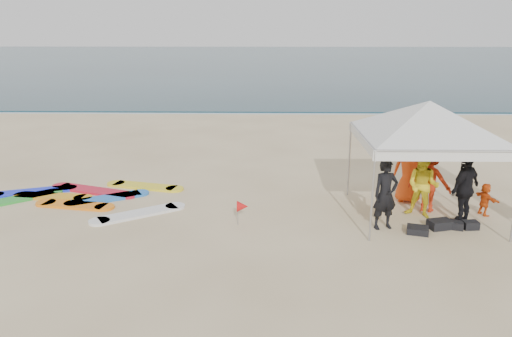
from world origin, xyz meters
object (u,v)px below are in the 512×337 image
object	(u,v)px
person_black_a	(385,194)
canopy_tent	(430,101)
person_orange_a	(430,180)
person_black_b	(465,188)
person_orange_b	(409,170)
person_yellow	(423,186)
person_seated	(485,199)
surfboard_spread	(84,197)
marker_pennant	(242,206)

from	to	relation	value
person_black_a	canopy_tent	size ratio (longest dim) A/B	0.38
person_orange_a	canopy_tent	bearing A→B (deg)	81.22
person_black_b	person_orange_b	size ratio (longest dim) A/B	1.01
person_yellow	person_seated	bearing A→B (deg)	35.75
person_seated	surfboard_spread	distance (m)	11.11
person_yellow	person_seated	world-z (taller)	person_yellow
person_black_b	person_black_a	bearing A→B (deg)	-29.54
person_black_a	person_black_b	world-z (taller)	person_black_b
person_black_b	marker_pennant	xyz separation A→B (m)	(-5.53, -0.21, -0.44)
person_orange_b	marker_pennant	bearing A→B (deg)	36.23
person_orange_b	surfboard_spread	world-z (taller)	person_orange_b
person_black_b	person_orange_b	world-z (taller)	person_black_b
person_black_a	person_yellow	size ratio (longest dim) A/B	1.03
person_orange_a	person_yellow	bearing A→B (deg)	85.66
person_black_b	person_seated	xyz separation A→B (m)	(0.81, 0.61, -0.50)
person_black_a	person_yellow	xyz separation A→B (m)	(1.15, 0.79, -0.03)
canopy_tent	surfboard_spread	world-z (taller)	canopy_tent
person_black_b	person_orange_b	xyz separation A→B (m)	(-0.92, 1.63, -0.01)
person_black_a	person_orange_b	distance (m)	2.26
person_orange_b	marker_pennant	world-z (taller)	person_orange_b
person_seated	marker_pennant	world-z (taller)	person_seated
person_black_b	person_orange_b	distance (m)	1.87
person_black_a	person_orange_a	size ratio (longest dim) A/B	1.00
person_black_b	marker_pennant	distance (m)	5.55
person_black_a	surfboard_spread	distance (m)	8.49
person_black_b	person_orange_a	bearing A→B (deg)	-96.75
person_orange_a	person_seated	xyz separation A→B (m)	(1.38, -0.31, -0.44)
person_black_a	person_seated	world-z (taller)	person_black_a
person_black_a	person_yellow	world-z (taller)	person_black_a
marker_pennant	person_orange_a	bearing A→B (deg)	12.84
person_black_a	canopy_tent	xyz separation A→B (m)	(1.14, 0.84, 2.15)
person_yellow	person_black_b	world-z (taller)	person_black_b
person_black_a	person_orange_b	xyz separation A→B (m)	(1.12, 1.96, 0.04)
person_orange_a	person_black_b	distance (m)	1.08
person_orange_a	marker_pennant	world-z (taller)	person_orange_a
person_orange_a	canopy_tent	size ratio (longest dim) A/B	0.38
person_black_a	canopy_tent	distance (m)	2.58
person_orange_a	person_seated	world-z (taller)	person_orange_a
person_orange_a	person_seated	bearing A→B (deg)	-161.94
person_yellow	canopy_tent	distance (m)	2.18
person_black_b	canopy_tent	size ratio (longest dim) A/B	0.40
marker_pennant	surfboard_spread	bearing A→B (deg)	157.84
marker_pennant	surfboard_spread	world-z (taller)	marker_pennant
person_orange_a	person_black_a	bearing A→B (deg)	70.94
person_orange_a	person_black_b	xyz separation A→B (m)	(0.57, -0.91, 0.06)
person_yellow	marker_pennant	world-z (taller)	person_yellow
person_black_a	marker_pennant	size ratio (longest dim) A/B	2.75
canopy_tent	person_black_b	bearing A→B (deg)	-29.56
person_black_a	person_black_b	size ratio (longest dim) A/B	0.94
canopy_tent	person_orange_b	bearing A→B (deg)	90.82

